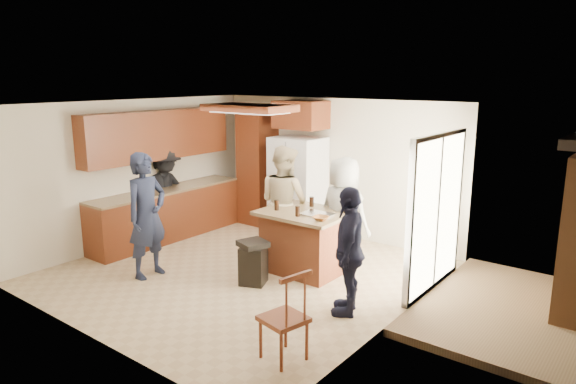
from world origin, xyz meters
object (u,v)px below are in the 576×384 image
Objects in this scene: person_counter at (166,192)px; kitchen_island at (305,241)px; refrigerator at (298,186)px; trash_bin at (253,262)px; person_behind_right at (343,213)px; person_side_right at (349,251)px; person_behind_left at (284,203)px; spindle_chair at (285,319)px; person_front_left at (147,215)px.

person_counter reaches higher than kitchen_island.
refrigerator is 2.86× the size of trash_bin.
person_behind_right is 1.55m from person_side_right.
person_side_right is at bearing -32.97° from kitchen_island.
trash_bin is (-0.29, -0.84, -0.16)m from kitchen_island.
person_behind_left is 1.31m from trash_bin.
person_behind_right is at bearing -32.27° from refrigerator.
person_side_right reaches higher than spindle_chair.
trash_bin is at bearing -97.81° from person_counter.
kitchen_island is 0.91m from trash_bin.
spindle_chair is at bearing -58.88° from kitchen_island.
person_front_left is 1.85× the size of spindle_chair.
person_front_left is at bearing -100.19° from person_side_right.
person_front_left is at bearing 46.77° from person_behind_right.
trash_bin is (-1.54, -0.04, -0.49)m from person_side_right.
kitchen_island is 1.29× the size of spindle_chair.
refrigerator reaches higher than person_side_right.
person_counter is at bearing -138.03° from refrigerator.
refrigerator is (-1.61, 1.02, 0.04)m from person_behind_right.
person_side_right is at bearing 92.43° from spindle_chair.
person_counter is (-3.41, -0.59, -0.03)m from person_behind_right.
person_side_right is at bearing 159.90° from person_behind_left.
spindle_chair is (2.55, -3.65, -0.45)m from refrigerator.
person_behind_left is at bearing -144.68° from person_side_right.
kitchen_island is (-1.24, 0.81, -0.33)m from person_side_right.
trash_bin is (0.95, -2.34, -0.58)m from refrigerator.
person_front_left is 1.07× the size of person_behind_right.
person_side_right reaches higher than trash_bin.
kitchen_island is at bearing 121.12° from spindle_chair.
person_behind_left reaches higher than person_behind_right.
person_side_right is 4.34m from person_counter.
spindle_chair is (1.59, -1.31, 0.13)m from trash_bin.
person_behind_right is 1.35× the size of kitchen_island.
spindle_chair is at bearing 112.06° from person_behind_right.
trash_bin is (1.41, 0.70, -0.60)m from person_front_left.
person_front_left is 1.11× the size of person_counter.
person_front_left reaches higher than kitchen_island.
person_counter is 1.29× the size of kitchen_island.
spindle_chair reaches higher than kitchen_island.
person_side_right is 3.39m from refrigerator.
person_counter is at bearing -177.69° from kitchen_island.
person_counter is 1.66× the size of spindle_chair.
person_side_right is 1.40m from spindle_chair.
kitchen_island is at bearing -50.34° from person_front_left.
person_behind_right reaches higher than person_counter.
person_behind_right is 1.57m from trash_bin.
person_side_right is 0.97× the size of person_counter.
person_counter is 0.92× the size of refrigerator.
person_side_right is at bearing 126.91° from person_behind_right.
person_behind_right is (0.98, 0.19, -0.05)m from person_behind_left.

